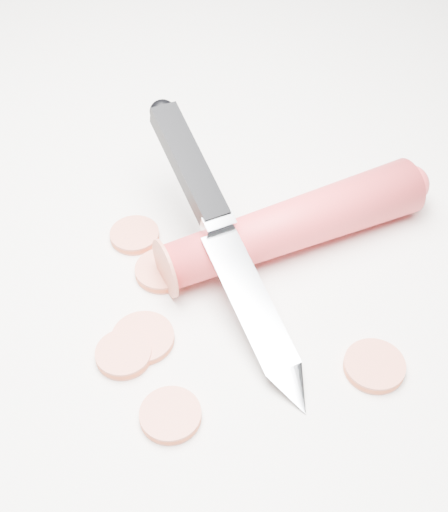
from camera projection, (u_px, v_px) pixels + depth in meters
The scene contains 9 objects.
ground at pixel (233, 279), 0.47m from camera, with size 2.40×2.40×0.00m, color silver.
carrot at pixel (294, 224), 0.47m from camera, with size 0.03×0.03×0.18m, color red.
carrot_slice_0 at pixel (135, 235), 0.49m from camera, with size 0.03×0.03×0.01m, color #CB6249.
carrot_slice_1 at pixel (162, 271), 0.47m from camera, with size 0.04×0.04×0.01m, color #CB6249.
carrot_slice_2 at pixel (143, 338), 0.43m from camera, with size 0.04×0.04×0.01m, color #CB6249.
carrot_slice_3 at pixel (124, 354), 0.42m from camera, with size 0.03×0.03×0.01m, color #CB6249.
carrot_slice_4 at pixel (374, 366), 0.42m from camera, with size 0.04×0.04×0.01m, color #CB6249.
carrot_slice_5 at pixel (170, 415), 0.40m from camera, with size 0.03×0.03×0.01m, color #CB6249.
kitchen_knife at pixel (227, 239), 0.44m from camera, with size 0.21×0.12×0.08m, color silver, non-canonical shape.
Camera 1 is at (0.18, -0.25, 0.35)m, focal length 50.00 mm.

